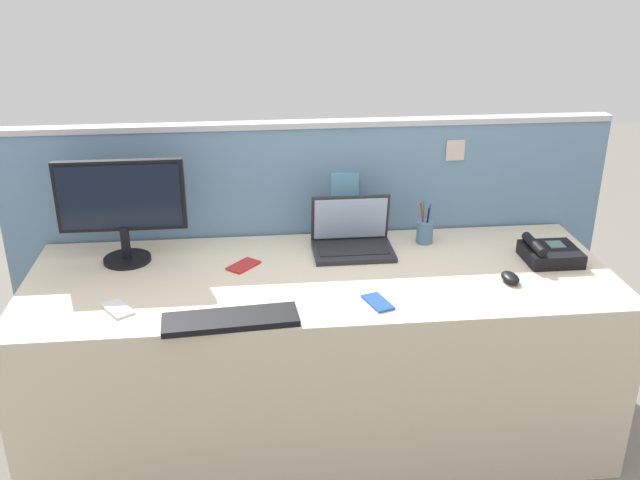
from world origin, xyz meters
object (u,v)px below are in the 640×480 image
object	(u,v)px
keyboard_main	(231,320)
computer_mouse_right_hand	(510,278)
laptop	(352,237)
cell_phone_red_case	(243,266)
desktop_monitor	(121,203)
pen_cup	(425,231)
desk_phone	(549,253)
cell_phone_blue_case	(378,302)
cell_phone_white_slab	(118,309)

from	to	relation	value
keyboard_main	computer_mouse_right_hand	world-z (taller)	computer_mouse_right_hand
laptop	cell_phone_red_case	world-z (taller)	laptop
desktop_monitor	laptop	bearing A→B (deg)	0.71
pen_cup	desktop_monitor	bearing A→B (deg)	-177.47
desk_phone	cell_phone_red_case	size ratio (longest dim) A/B	1.62
pen_cup	cell_phone_red_case	xyz separation A→B (m)	(-0.76, -0.16, -0.05)
desk_phone	pen_cup	xyz separation A→B (m)	(-0.45, 0.23, 0.02)
computer_mouse_right_hand	pen_cup	size ratio (longest dim) A/B	0.54
cell_phone_blue_case	desk_phone	bearing A→B (deg)	2.18
laptop	keyboard_main	world-z (taller)	laptop
computer_mouse_right_hand	cell_phone_red_case	size ratio (longest dim) A/B	0.77
desktop_monitor	cell_phone_white_slab	xyz separation A→B (m)	(0.03, -0.42, -0.24)
pen_cup	cell_phone_blue_case	world-z (taller)	pen_cup
keyboard_main	laptop	bearing A→B (deg)	44.17
laptop	cell_phone_red_case	bearing A→B (deg)	-164.95
pen_cup	computer_mouse_right_hand	bearing A→B (deg)	-59.95
keyboard_main	cell_phone_white_slab	xyz separation A→B (m)	(-0.39, 0.13, -0.01)
keyboard_main	pen_cup	xyz separation A→B (m)	(0.80, 0.60, 0.04)
desktop_monitor	desk_phone	bearing A→B (deg)	-6.15
laptop	desk_phone	xyz separation A→B (m)	(0.76, -0.19, -0.02)
keyboard_main	cell_phone_red_case	size ratio (longest dim) A/B	3.49
desk_phone	cell_phone_white_slab	distance (m)	1.66
desk_phone	desktop_monitor	bearing A→B (deg)	173.85
cell_phone_blue_case	cell_phone_white_slab	size ratio (longest dim) A/B	1.00
keyboard_main	cell_phone_white_slab	distance (m)	0.41
desktop_monitor	keyboard_main	xyz separation A→B (m)	(0.41, -0.54, -0.23)
laptop	desk_phone	distance (m)	0.79
pen_cup	cell_phone_red_case	world-z (taller)	pen_cup
laptop	pen_cup	bearing A→B (deg)	7.71
keyboard_main	computer_mouse_right_hand	bearing A→B (deg)	6.53
desktop_monitor	cell_phone_red_case	xyz separation A→B (m)	(0.46, -0.11, -0.24)
desk_phone	computer_mouse_right_hand	bearing A→B (deg)	-143.02
desktop_monitor	laptop	size ratio (longest dim) A/B	1.52
desktop_monitor	cell_phone_blue_case	bearing A→B (deg)	-26.52
desk_phone	cell_phone_blue_case	distance (m)	0.79
desktop_monitor	pen_cup	size ratio (longest dim) A/B	2.64
desktop_monitor	desk_phone	size ratio (longest dim) A/B	2.34
computer_mouse_right_hand	cell_phone_white_slab	world-z (taller)	computer_mouse_right_hand
desk_phone	cell_phone_white_slab	size ratio (longest dim) A/B	1.60
pen_cup	cell_phone_blue_case	distance (m)	0.59
desktop_monitor	cell_phone_red_case	distance (m)	0.53
desktop_monitor	laptop	xyz separation A→B (m)	(0.90, 0.01, -0.19)
cell_phone_white_slab	desktop_monitor	bearing A→B (deg)	59.47
laptop	keyboard_main	xyz separation A→B (m)	(-0.49, -0.55, -0.04)
desktop_monitor	cell_phone_blue_case	size ratio (longest dim) A/B	3.72
desk_phone	keyboard_main	world-z (taller)	desk_phone
cell_phone_white_slab	cell_phone_blue_case	bearing A→B (deg)	-36.92
cell_phone_blue_case	cell_phone_red_case	size ratio (longest dim) A/B	1.02
desktop_monitor	pen_cup	world-z (taller)	desktop_monitor
cell_phone_blue_case	computer_mouse_right_hand	bearing A→B (deg)	-5.92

